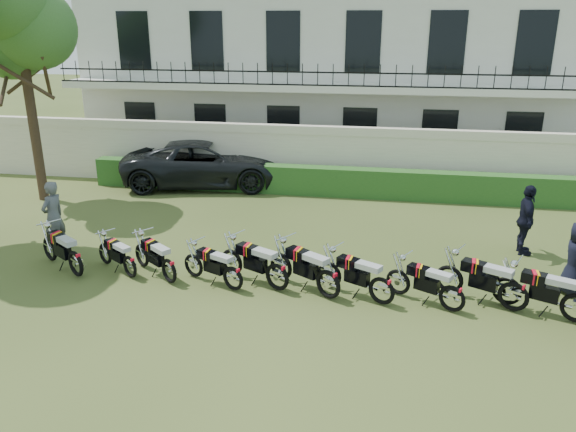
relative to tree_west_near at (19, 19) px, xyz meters
name	(u,v)px	position (x,y,z in m)	size (l,w,h in m)	color
ground	(269,281)	(8.96, -5.00, -5.89)	(100.00, 100.00, 0.00)	#36451B
perimeter_wall	(314,157)	(8.96, 3.00, -4.72)	(30.00, 0.35, 2.30)	beige
hedge	(339,182)	(9.96, 2.20, -5.39)	(18.00, 0.60, 1.00)	#1F4E1B
building	(332,71)	(8.96, 8.96, -2.18)	(20.40, 9.60, 7.40)	silver
tree_west_near	(19,19)	(0.00, 0.00, 0.00)	(3.40, 3.20, 7.90)	#473323
motorcycle_0	(75,258)	(4.38, -5.59, -5.38)	(1.73, 1.18, 1.09)	black
motorcycle_1	(129,262)	(5.66, -5.41, -5.46)	(1.45, 1.01, 0.92)	black
motorcycle_2	(169,265)	(6.69, -5.53, -5.42)	(1.53, 1.19, 1.01)	black
motorcycle_3	(233,273)	(8.26, -5.64, -5.44)	(1.67, 0.89, 0.98)	black
motorcycle_4	(277,270)	(9.25, -5.47, -5.38)	(1.85, 1.04, 1.11)	black
motorcycle_5	(328,277)	(10.43, -5.67, -5.36)	(1.81, 1.21, 1.14)	black
motorcycle_6	(382,284)	(11.59, -5.74, -5.39)	(1.79, 1.02, 1.07)	black
motorcycle_7	(453,292)	(13.05, -5.80, -5.42)	(1.67, 0.98, 1.01)	black
motorcycle_8	(514,290)	(14.32, -5.56, -5.37)	(1.87, 1.05, 1.12)	black
suv	(206,163)	(4.97, 2.68, -5.05)	(2.79, 6.04, 1.68)	black
inspector	(53,216)	(2.98, -4.12, -4.93)	(0.70, 0.46, 1.91)	#5D5D62
officer_3	(576,259)	(15.79, -4.43, -5.04)	(0.83, 0.54, 1.70)	black
officer_5	(526,220)	(15.20, -2.19, -4.95)	(1.10, 0.46, 1.87)	black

